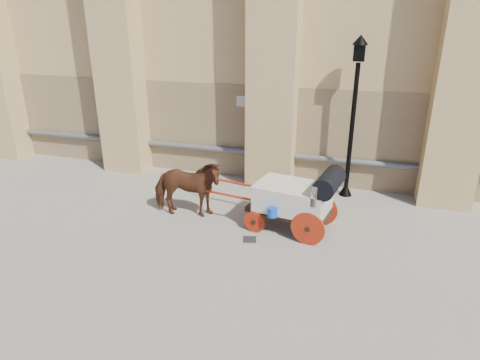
% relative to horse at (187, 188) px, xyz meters
% --- Properties ---
extents(ground, '(90.00, 90.00, 0.00)m').
position_rel_horse_xyz_m(ground, '(2.61, -0.80, -0.80)').
color(ground, gray).
rests_on(ground, ground).
extents(horse, '(1.99, 1.11, 1.59)m').
position_rel_horse_xyz_m(horse, '(0.00, 0.00, 0.00)').
color(horse, '#582C16').
rests_on(horse, ground).
extents(carriage, '(3.92, 1.64, 1.67)m').
position_rel_horse_xyz_m(carriage, '(2.91, 0.05, 0.10)').
color(carriage, black).
rests_on(carriage, ground).
extents(street_lamp, '(0.42, 0.42, 4.54)m').
position_rel_horse_xyz_m(street_lamp, '(3.95, 2.64, 1.63)').
color(street_lamp, black).
rests_on(street_lamp, ground).
extents(drain_grate_near, '(0.39, 0.39, 0.01)m').
position_rel_horse_xyz_m(drain_grate_near, '(1.93, -0.77, -0.79)').
color(drain_grate_near, black).
rests_on(drain_grate_near, ground).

